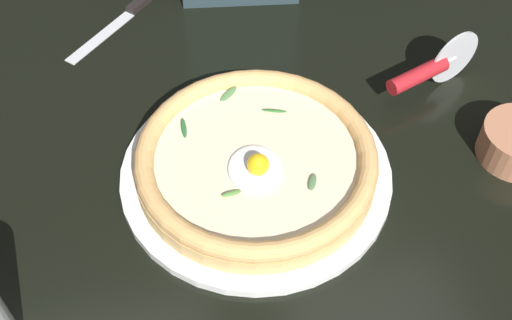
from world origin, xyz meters
The scene contains 5 objects.
ground_plane centered at (0.00, 0.00, -0.01)m, with size 2.40×2.40×0.03m, color black.
pizza_plate centered at (-0.04, -0.01, 0.01)m, with size 0.33×0.33×0.01m, color white.
pizza centered at (-0.04, -0.01, 0.03)m, with size 0.29×0.29×0.05m.
pizza_cutter centered at (-0.14, 0.25, 0.04)m, with size 0.07×0.15×0.08m.
table_knife centered at (-0.40, -0.14, 0.00)m, with size 0.17×0.16×0.01m.
Camera 1 is at (0.45, -0.10, 0.63)m, focal length 45.48 mm.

